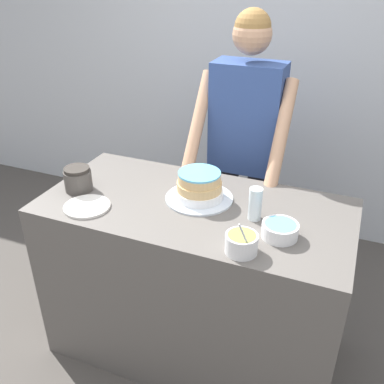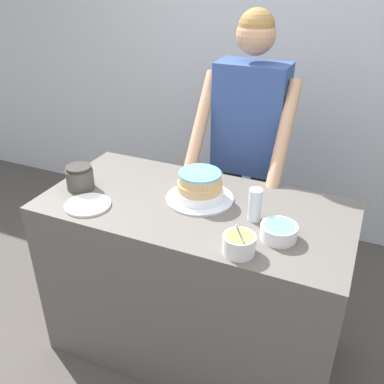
{
  "view_description": "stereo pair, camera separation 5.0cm",
  "coord_description": "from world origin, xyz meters",
  "views": [
    {
      "loc": [
        0.66,
        -1.27,
        1.97
      ],
      "look_at": [
        0.0,
        0.33,
        1.02
      ],
      "focal_mm": 40.0,
      "sensor_mm": 36.0,
      "label": 1
    },
    {
      "loc": [
        0.7,
        -1.25,
        1.97
      ],
      "look_at": [
        0.0,
        0.33,
        1.02
      ],
      "focal_mm": 40.0,
      "sensor_mm": 36.0,
      "label": 2
    }
  ],
  "objects": [
    {
      "name": "frosting_bowl_blue",
      "position": [
        0.43,
        0.25,
        0.97
      ],
      "size": [
        0.15,
        0.15,
        0.06
      ],
      "color": "white",
      "rests_on": "counter"
    },
    {
      "name": "person_baker",
      "position": [
        0.05,
        1.03,
        1.06
      ],
      "size": [
        0.54,
        0.48,
        1.75
      ],
      "color": "#2D2D38",
      "rests_on": "ground_plane"
    },
    {
      "name": "stoneware_jar",
      "position": [
        -0.6,
        0.28,
        0.99
      ],
      "size": [
        0.14,
        0.14,
        0.12
      ],
      "color": "#4C4742",
      "rests_on": "counter"
    },
    {
      "name": "wall_back",
      "position": [
        0.0,
        1.87,
        1.3
      ],
      "size": [
        10.0,
        0.05,
        2.6
      ],
      "color": "silver",
      "rests_on": "ground_plane"
    },
    {
      "name": "cake",
      "position": [
        0.0,
        0.42,
        1.0
      ],
      "size": [
        0.33,
        0.33,
        0.15
      ],
      "color": "silver",
      "rests_on": "counter"
    },
    {
      "name": "drinking_glass",
      "position": [
        0.29,
        0.35,
        1.01
      ],
      "size": [
        0.06,
        0.06,
        0.15
      ],
      "color": "silver",
      "rests_on": "counter"
    },
    {
      "name": "frosting_bowl_olive",
      "position": [
        0.31,
        0.09,
        0.98
      ],
      "size": [
        0.13,
        0.13,
        0.17
      ],
      "color": "white",
      "rests_on": "counter"
    },
    {
      "name": "ceramic_plate",
      "position": [
        -0.46,
        0.15,
        0.94
      ],
      "size": [
        0.22,
        0.22,
        0.01
      ],
      "color": "white",
      "rests_on": "counter"
    },
    {
      "name": "counter",
      "position": [
        0.0,
        0.36,
        0.47
      ],
      "size": [
        1.49,
        0.73,
        0.93
      ],
      "color": "#5B5651",
      "rests_on": "ground_plane"
    }
  ]
}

